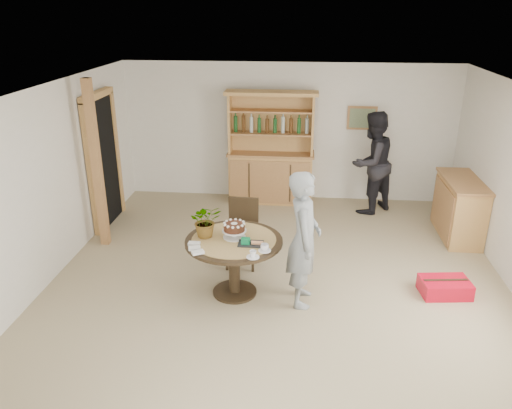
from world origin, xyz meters
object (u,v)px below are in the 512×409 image
at_px(teen_boy, 304,239).
at_px(red_suitcase, 445,287).
at_px(hutch, 271,166).
at_px(dining_table, 234,250).
at_px(adult_person, 372,163).
at_px(sideboard, 459,208).
at_px(dining_chair, 243,228).

height_order(teen_boy, red_suitcase, teen_boy).
relative_size(hutch, dining_table, 1.70).
height_order(hutch, adult_person, hutch).
relative_size(sideboard, teen_boy, 0.75).
xyz_separation_m(dining_table, teen_boy, (0.85, -0.10, 0.24)).
bearing_deg(hutch, red_suitcase, -51.41).
bearing_deg(sideboard, dining_table, -148.26).
height_order(sideboard, dining_table, sideboard).
relative_size(teen_boy, red_suitcase, 2.62).
xyz_separation_m(dining_table, red_suitcase, (2.65, 0.22, -0.50)).
bearing_deg(teen_boy, adult_person, -20.34).
relative_size(hutch, dining_chair, 2.16).
height_order(dining_table, teen_boy, teen_boy).
bearing_deg(hutch, dining_table, -93.99).
relative_size(adult_person, red_suitcase, 2.77).
height_order(dining_chair, red_suitcase, dining_chair).
bearing_deg(red_suitcase, dining_chair, 160.14).
bearing_deg(hutch, adult_person, -10.48).
bearing_deg(adult_person, red_suitcase, 61.20).
distance_m(adult_person, red_suitcase, 2.90).
bearing_deg(adult_person, hutch, -53.06).
distance_m(sideboard, red_suitcase, 1.94).
xyz_separation_m(hutch, adult_person, (1.76, -0.33, 0.20)).
bearing_deg(teen_boy, red_suitcase, -79.65).
bearing_deg(dining_table, red_suitcase, 4.80).
xyz_separation_m(sideboard, teen_boy, (-2.42, -2.12, 0.37)).
bearing_deg(red_suitcase, adult_person, 96.81).
distance_m(dining_table, teen_boy, 0.89).
relative_size(dining_table, dining_chair, 1.27).
height_order(hutch, dining_table, hutch).
relative_size(dining_chair, teen_boy, 0.56).
relative_size(sideboard, dining_table, 1.05).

